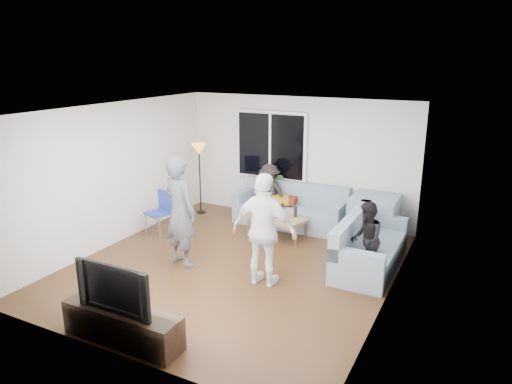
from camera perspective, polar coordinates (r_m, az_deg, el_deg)
The scene contains 31 objects.
floor at distance 8.00m, azimuth -2.62°, elevation -9.07°, with size 5.00×5.50×0.04m, color #56351C.
ceiling at distance 7.27m, azimuth -2.89°, elevation 10.10°, with size 5.00×5.50×0.04m, color white.
wall_back at distance 9.96m, azimuth 5.15°, elevation 4.00°, with size 5.00×0.04×2.60m, color silver.
wall_front at distance 5.44m, azimuth -17.40°, elevation -7.18°, with size 5.00×0.04×2.60m, color silver.
wall_left at distance 9.01m, azimuth -16.84°, elevation 2.07°, with size 0.04×5.50×2.60m, color silver.
wall_right at distance 6.70m, azimuth 16.37°, elevation -2.65°, with size 0.04×5.50×2.60m, color silver.
window_frame at distance 10.07m, azimuth 1.84°, elevation 5.65°, with size 1.62×0.06×1.47m, color white.
window_glass at distance 10.03m, azimuth 1.74°, elevation 5.61°, with size 1.50×0.02×1.35m, color black.
window_mullion at distance 10.03m, azimuth 1.71°, elevation 5.60°, with size 0.05×0.03×1.35m, color white.
radiator at distance 10.33m, azimuth 1.68°, elevation -1.16°, with size 1.30×0.12×0.62m, color silver.
potted_plant at distance 10.08m, azimuth 2.84°, elevation 1.23°, with size 0.19×0.15×0.35m, color #2B692A.
vase at distance 10.32m, azimuth 0.19°, elevation 1.07°, with size 0.15×0.15×0.16m, color silver.
sofa_back_section at distance 9.72m, azimuth 4.19°, elevation -1.62°, with size 2.30×0.85×0.85m, color gray, non-canonical shape.
sofa_right_section at distance 8.03m, azimuth 13.76°, elevation -5.98°, with size 0.85×2.00×0.85m, color gray, non-canonical shape.
sofa_corner at distance 9.23m, azimuth 14.08°, elevation -3.05°, with size 0.85×0.85×0.85m, color gray.
cushion_yellow at distance 9.77m, azimuth 2.84°, elevation -0.99°, with size 0.38×0.32×0.14m, color #C0811C.
cushion_red at distance 9.78m, azimuth 3.84°, elevation -0.98°, with size 0.36×0.30×0.13m, color maroon.
coffee_table at distance 9.18m, azimuth 2.55°, elevation -4.17°, with size 1.10×0.60×0.40m, color #A68350.
pitcher at distance 9.07m, azimuth 2.48°, elevation -2.51°, with size 0.17×0.17×0.17m, color maroon.
side_chair at distance 9.37m, azimuth -11.83°, elevation -2.58°, with size 0.40×0.40×0.86m, color #233798, non-canonical shape.
floor_lamp at distance 10.44m, azimuth -6.81°, elevation 1.58°, with size 0.32×0.32×1.56m, color orange, non-canonical shape.
player_left at distance 7.82m, azimuth -9.20°, elevation -2.34°, with size 0.68×0.45×1.86m, color #444448.
player_right at distance 7.05m, azimuth 1.05°, elevation -4.69°, with size 1.03×0.43×1.76m, color white.
spectator_right at distance 7.63m, azimuth 13.21°, elevation -5.63°, with size 0.59×0.46×1.22m, color black.
spectator_back at distance 9.88m, azimuth 1.63°, elevation -0.12°, with size 0.80×0.46×1.24m, color black.
tv_console at distance 6.20m, azimuth -15.88°, elevation -15.25°, with size 1.60×0.40×0.44m, color #2F2317.
television at distance 5.94m, azimuth -16.28°, elevation -10.87°, with size 1.07×0.14×0.62m, color black.
bottle_e at distance 9.08m, azimuth 4.79°, elevation -2.41°, with size 0.07×0.07×0.20m, color black.
bottle_a at distance 9.33m, azimuth 1.02°, elevation -1.88°, with size 0.07×0.07×0.19m, color #BE560B.
bottle_c at distance 9.21m, azimuth 3.22°, elevation -2.06°, with size 0.07×0.07×0.22m, color black.
bottle_b at distance 8.97m, azimuth 1.35°, elevation -2.37°, with size 0.08×0.08×0.27m, color #208A19.
Camera 1 is at (3.59, -6.28, 3.39)m, focal length 32.98 mm.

